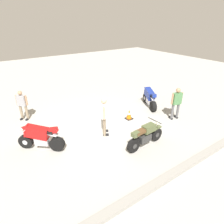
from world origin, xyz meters
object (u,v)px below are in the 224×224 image
(person_in_white_shirt, at_px, (104,114))
(person_in_gray_shirt, at_px, (22,104))
(motorcycle_red_sportbike, at_px, (40,137))
(person_in_green_shirt, at_px, (176,102))
(motorcycle_blue_sportbike, at_px, (150,97))
(traffic_cone, at_px, (129,114))
(motorcycle_olive_vintage, at_px, (145,136))

(person_in_white_shirt, relative_size, person_in_gray_shirt, 1.12)
(motorcycle_red_sportbike, distance_m, person_in_green_shirt, 6.79)
(motorcycle_red_sportbike, xyz_separation_m, person_in_gray_shirt, (-0.04, -3.15, 0.30))
(motorcycle_red_sportbike, height_order, person_in_white_shirt, person_in_white_shirt)
(motorcycle_red_sportbike, relative_size, person_in_green_shirt, 0.92)
(person_in_green_shirt, bearing_deg, person_in_gray_shirt, 69.33)
(motorcycle_blue_sportbike, relative_size, traffic_cone, 3.49)
(motorcycle_olive_vintage, distance_m, person_in_gray_shirt, 6.50)
(person_in_green_shirt, bearing_deg, traffic_cone, 69.50)
(person_in_white_shirt, bearing_deg, traffic_cone, 45.33)
(person_in_green_shirt, bearing_deg, motorcycle_red_sportbike, 92.17)
(person_in_green_shirt, height_order, traffic_cone, person_in_green_shirt)
(motorcycle_blue_sportbike, bearing_deg, person_in_gray_shirt, 93.58)
(motorcycle_red_sportbike, xyz_separation_m, person_in_green_shirt, (-6.65, 1.31, 0.40))
(person_in_white_shirt, xyz_separation_m, person_in_gray_shirt, (2.72, -3.62, -0.13))
(motorcycle_olive_vintage, bearing_deg, person_in_green_shirt, 13.71)
(traffic_cone, bearing_deg, person_in_white_shirt, 15.06)
(motorcycle_blue_sportbike, xyz_separation_m, person_in_white_shirt, (3.87, 1.07, 0.43))
(motorcycle_blue_sportbike, distance_m, traffic_cone, 2.11)
(motorcycle_olive_vintage, height_order, person_in_gray_shirt, person_in_gray_shirt)
(motorcycle_red_sportbike, bearing_deg, person_in_gray_shirt, -48.93)
(person_in_white_shirt, distance_m, traffic_cone, 2.09)
(motorcycle_blue_sportbike, relative_size, person_in_white_shirt, 1.04)
(person_in_gray_shirt, distance_m, traffic_cone, 5.59)
(traffic_cone, bearing_deg, person_in_gray_shirt, -34.09)
(motorcycle_olive_vintage, xyz_separation_m, person_in_white_shirt, (0.90, -1.77, 0.54))
(person_in_gray_shirt, bearing_deg, person_in_white_shirt, 79.88)
(motorcycle_olive_vintage, height_order, motorcycle_blue_sportbike, motorcycle_blue_sportbike)
(motorcycle_olive_vintage, xyz_separation_m, motorcycle_blue_sportbike, (-2.98, -2.84, 0.11))
(motorcycle_olive_vintage, xyz_separation_m, traffic_cone, (-0.98, -2.27, -0.23))
(motorcycle_blue_sportbike, xyz_separation_m, traffic_cone, (2.00, 0.56, -0.33))
(person_in_white_shirt, height_order, traffic_cone, person_in_white_shirt)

